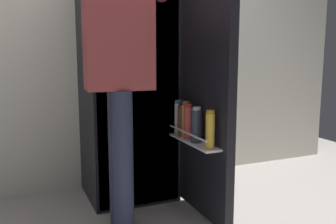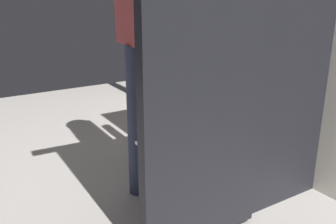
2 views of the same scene
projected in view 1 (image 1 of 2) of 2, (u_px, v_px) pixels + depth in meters
The scene contains 4 objects.
ground_plane at pixel (153, 222), 2.38m from camera, with size 5.65×5.65×0.00m, color gray.
kitchen_wall at pixel (114, 36), 2.97m from camera, with size 4.40×0.10×2.43m, color silver.
refrigerator at pixel (133, 84), 2.68m from camera, with size 0.68×1.18×1.72m.
person at pixel (121, 59), 2.12m from camera, with size 0.53×0.73×1.74m.
Camera 1 is at (-0.79, -2.09, 1.08)m, focal length 39.47 mm.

